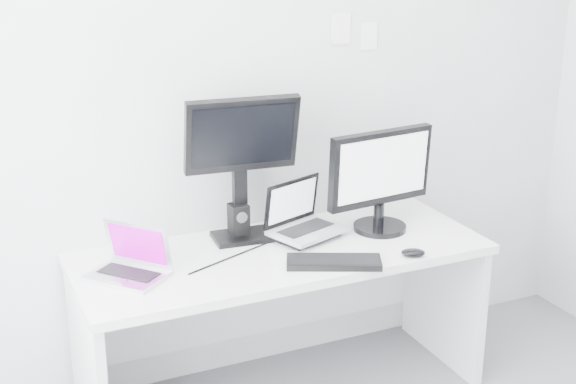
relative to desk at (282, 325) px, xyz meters
The scene contains 11 objects.
back_wall 1.05m from the desk, 90.00° to the left, with size 3.60×3.60×0.00m, color silver.
desk is the anchor object (origin of this frame).
macbook 0.84m from the desk, behind, with size 0.30×0.23×0.23m, color #B8B8BD.
speaker 0.51m from the desk, 120.37° to the left, with size 0.08×0.08×0.16m, color black.
dell_laptop 0.53m from the desk, 25.16° to the left, with size 0.32×0.25×0.27m, color #AEB0B5.
rear_monitor 0.74m from the desk, 119.86° to the left, with size 0.50×0.18×0.68m, color black.
samsung_monitor 0.80m from the desk, ahead, with size 0.53×0.24×0.49m, color black.
keyboard 0.47m from the desk, 61.01° to the right, with size 0.39×0.14×0.03m, color black.
mouse 0.68m from the desk, 31.54° to the right, with size 0.10×0.07×0.03m, color black.
wall_note_0 1.38m from the desk, 37.40° to the left, with size 0.10×0.00×0.14m, color white.
wall_note_1 1.40m from the desk, 29.83° to the left, with size 0.09×0.00×0.13m, color white.
Camera 1 is at (-1.32, -1.73, 2.10)m, focal length 50.46 mm.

